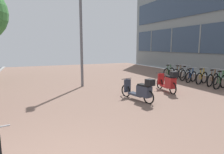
% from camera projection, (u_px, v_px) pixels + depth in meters
% --- Properties ---
extents(bicycle_rack_02, '(1.37, 0.48, 1.00)m').
position_uv_depth(bicycle_rack_02, '(221.00, 82.00, 9.79)').
color(bicycle_rack_02, black).
rests_on(bicycle_rack_02, ground).
extents(bicycle_rack_03, '(1.35, 0.52, 0.98)m').
position_uv_depth(bicycle_rack_03, '(213.00, 79.00, 10.48)').
color(bicycle_rack_03, black).
rests_on(bicycle_rack_03, ground).
extents(bicycle_rack_04, '(1.30, 0.49, 0.97)m').
position_uv_depth(bicycle_rack_04, '(202.00, 78.00, 11.05)').
color(bicycle_rack_04, black).
rests_on(bicycle_rack_04, ground).
extents(bicycle_rack_05, '(1.23, 0.50, 0.92)m').
position_uv_depth(bicycle_rack_05, '(191.00, 77.00, 11.59)').
color(bicycle_rack_05, black).
rests_on(bicycle_rack_05, ground).
extents(bicycle_rack_06, '(1.30, 0.57, 0.99)m').
position_uv_depth(bicycle_rack_06, '(185.00, 75.00, 12.26)').
color(bicycle_rack_06, black).
rests_on(bicycle_rack_06, ground).
extents(bicycle_rack_07, '(1.31, 0.48, 0.97)m').
position_uv_depth(bicycle_rack_07, '(179.00, 73.00, 12.88)').
color(bicycle_rack_07, black).
rests_on(bicycle_rack_07, ground).
extents(bicycle_rack_08, '(1.29, 0.52, 0.96)m').
position_uv_depth(bicycle_rack_08, '(169.00, 72.00, 13.38)').
color(bicycle_rack_08, black).
rests_on(bicycle_rack_08, ground).
extents(scooter_near, '(0.73, 1.81, 0.96)m').
position_uv_depth(scooter_near, '(141.00, 90.00, 7.50)').
color(scooter_near, black).
rests_on(scooter_near, ground).
extents(scooter_mid, '(0.58, 1.74, 1.05)m').
position_uv_depth(scooter_mid, '(168.00, 82.00, 9.00)').
color(scooter_mid, black).
rests_on(scooter_mid, ground).
extents(lamp_post, '(0.20, 0.52, 5.48)m').
position_uv_depth(lamp_post, '(81.00, 28.00, 9.88)').
color(lamp_post, slate).
rests_on(lamp_post, ground).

